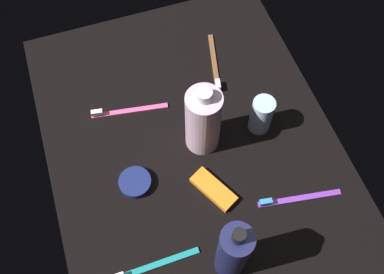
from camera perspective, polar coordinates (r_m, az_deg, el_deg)
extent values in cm
cube|color=black|center=(97.29, 0.00, -0.99)|extent=(84.00, 64.00, 1.20)
cylinder|color=#1C1E4C|center=(78.97, 5.48, -15.07)|extent=(5.87, 5.87, 18.87)
cylinder|color=black|center=(68.50, 6.26, -13.03)|extent=(2.20, 2.20, 2.80)
cylinder|color=silver|center=(89.40, 1.57, 1.93)|extent=(7.57, 7.57, 17.27)
cylinder|color=silver|center=(81.11, 1.73, 5.36)|extent=(3.20, 3.20, 2.20)
cylinder|color=silver|center=(95.86, 9.23, 2.90)|extent=(4.94, 4.94, 9.84)
cube|color=purple|center=(93.86, 14.16, -7.89)|extent=(4.06, 17.96, 0.90)
cube|color=#338CCC|center=(90.96, 9.83, -8.53)|extent=(1.50, 2.74, 1.20)
cube|color=#E55999|center=(101.58, -8.30, 3.55)|extent=(3.98, 17.97, 0.90)
cube|color=white|center=(101.39, -12.56, 3.20)|extent=(1.49, 2.74, 1.20)
cube|color=brown|center=(108.72, 2.98, 9.93)|extent=(17.77, 5.43, 0.90)
cube|color=white|center=(103.48, 3.47, 7.02)|extent=(2.79, 1.68, 1.20)
cube|color=teal|center=(87.65, -4.90, -16.61)|extent=(1.36, 18.01, 0.90)
cube|color=orange|center=(91.54, 2.89, -6.98)|extent=(11.07, 8.36, 1.50)
cylinder|color=navy|center=(92.67, -7.59, -6.02)|extent=(6.98, 6.98, 1.74)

